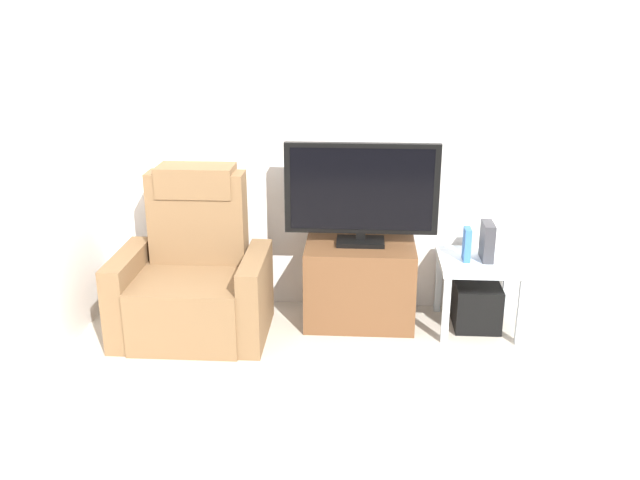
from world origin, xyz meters
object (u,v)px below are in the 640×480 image
at_px(tv_stand, 359,283).
at_px(recliner_armchair, 195,278).
at_px(side_table, 480,271).
at_px(subwoofer_box, 477,306).
at_px(television, 361,192).
at_px(game_console, 488,241).
at_px(book_upright, 467,244).

height_order(tv_stand, recliner_armchair, recliner_armchair).
distance_m(side_table, subwoofer_box, 0.26).
height_order(side_table, subwoofer_box, side_table).
xyz_separation_m(television, side_table, (0.80, -0.06, -0.51)).
distance_m(television, subwoofer_box, 1.11).
bearing_deg(tv_stand, television, 90.00).
height_order(subwoofer_box, game_console, game_console).
height_order(recliner_armchair, side_table, recliner_armchair).
height_order(tv_stand, book_upright, book_upright).
bearing_deg(side_table, subwoofer_box, -63.43).
relative_size(television, book_upright, 4.56).
bearing_deg(subwoofer_box, television, 175.75).
height_order(recliner_armchair, subwoofer_box, recliner_armchair).
xyz_separation_m(recliner_armchair, subwoofer_box, (1.89, 0.16, -0.22)).
distance_m(subwoofer_box, book_upright, 0.46).
relative_size(tv_stand, recliner_armchair, 0.68).
xyz_separation_m(book_upright, game_console, (0.14, 0.03, 0.01)).
relative_size(side_table, game_console, 2.15).
distance_m(recliner_armchair, book_upright, 1.81).
distance_m(tv_stand, recliner_armchair, 1.11).
relative_size(subwoofer_box, book_upright, 1.37).
relative_size(television, side_table, 1.87).
xyz_separation_m(tv_stand, recliner_armchair, (-1.09, -0.20, 0.09)).
distance_m(subwoofer_box, game_console, 0.46).
bearing_deg(side_table, book_upright, -168.69).
xyz_separation_m(tv_stand, subwoofer_box, (0.80, -0.04, -0.13)).
relative_size(tv_stand, side_table, 1.36).
bearing_deg(game_console, subwoofer_box, -164.05).
height_order(subwoofer_box, book_upright, book_upright).
bearing_deg(book_upright, television, 173.53).
distance_m(television, game_console, 0.89).
bearing_deg(subwoofer_box, tv_stand, 177.11).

